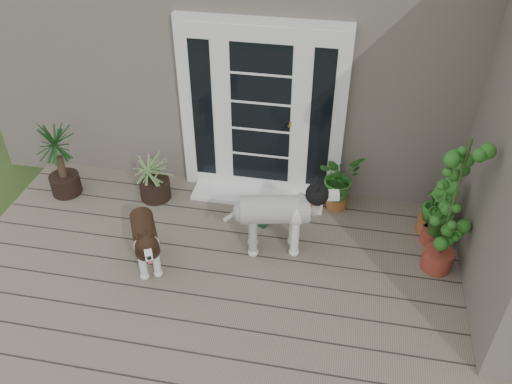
# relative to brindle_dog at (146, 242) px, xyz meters

# --- Properties ---
(deck) EXTENTS (6.20, 4.60, 0.12)m
(deck) POSITION_rel_brindle_dog_xyz_m (1.11, -0.64, -0.38)
(deck) COLOR #6B5B4C
(deck) RESTS_ON ground
(house_main) EXTENTS (7.40, 4.00, 3.10)m
(house_main) POSITION_rel_brindle_dog_xyz_m (1.11, 3.61, 1.11)
(house_main) COLOR #665E54
(house_main) RESTS_ON ground
(door_unit) EXTENTS (1.90, 0.14, 2.15)m
(door_unit) POSITION_rel_brindle_dog_xyz_m (0.91, 1.56, 0.75)
(door_unit) COLOR white
(door_unit) RESTS_ON deck
(door_step) EXTENTS (1.60, 0.40, 0.05)m
(door_step) POSITION_rel_brindle_dog_xyz_m (0.91, 1.36, -0.30)
(door_step) COLOR white
(door_step) RESTS_ON deck
(brindle_dog) EXTENTS (0.65, 0.84, 0.65)m
(brindle_dog) POSITION_rel_brindle_dog_xyz_m (0.00, 0.00, 0.00)
(brindle_dog) COLOR #352113
(brindle_dog) RESTS_ON deck
(white_dog) EXTENTS (1.02, 0.60, 0.80)m
(white_dog) POSITION_rel_brindle_dog_xyz_m (1.24, 0.49, 0.08)
(white_dog) COLOR silver
(white_dog) RESTS_ON deck
(spider_plant) EXTENTS (0.68, 0.68, 0.66)m
(spider_plant) POSITION_rel_brindle_dog_xyz_m (-0.32, 1.13, 0.01)
(spider_plant) COLOR #96B56F
(spider_plant) RESTS_ON deck
(yucca) EXTENTS (0.75, 0.75, 0.99)m
(yucca) POSITION_rel_brindle_dog_xyz_m (-1.44, 1.02, 0.17)
(yucca) COLOR black
(yucca) RESTS_ON deck
(herb_a) EXTENTS (0.71, 0.71, 0.64)m
(herb_a) POSITION_rel_brindle_dog_xyz_m (1.86, 1.36, -0.00)
(herb_a) COLOR #1D5D1A
(herb_a) RESTS_ON deck
(herb_b) EXTENTS (0.48, 0.48, 0.57)m
(herb_b) POSITION_rel_brindle_dog_xyz_m (2.95, 0.93, -0.04)
(herb_b) COLOR #1E661D
(herb_b) RESTS_ON deck
(herb_c) EXTENTS (0.44, 0.44, 0.49)m
(herb_c) POSITION_rel_brindle_dog_xyz_m (2.92, 1.11, -0.08)
(herb_c) COLOR #1B5E1B
(herb_c) RESTS_ON deck
(sapling) EXTENTS (0.59, 0.59, 1.63)m
(sapling) POSITION_rel_brindle_dog_xyz_m (2.95, 0.53, 0.49)
(sapling) COLOR #1F5719
(sapling) RESTS_ON deck
(clog_left) EXTENTS (0.20, 0.30, 0.08)m
(clog_left) POSITION_rel_brindle_dog_xyz_m (1.32, 1.09, -0.28)
(clog_left) COLOR black
(clog_left) RESTS_ON deck
(clog_right) EXTENTS (0.24, 0.33, 0.09)m
(clog_right) POSITION_rel_brindle_dog_xyz_m (1.08, 0.93, -0.28)
(clog_right) COLOR #15351E
(clog_right) RESTS_ON deck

